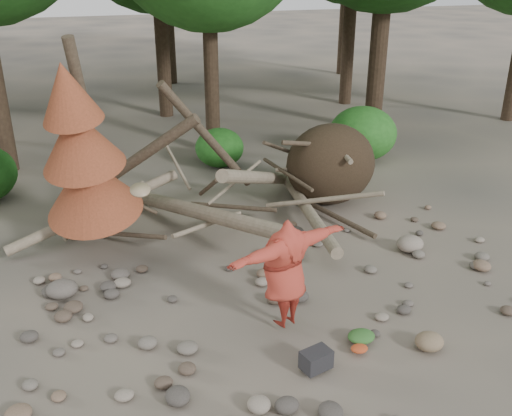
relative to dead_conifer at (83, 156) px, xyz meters
name	(u,v)px	position (x,y,z in m)	size (l,w,h in m)	color
ground	(302,314)	(3.12, -3.37, -2.11)	(120.00, 120.00, 0.00)	#514C44
deadfall_pile	(310,169)	(5.13, 0.87, -1.16)	(8.55, 5.24, 3.30)	#332619
dead_conifer	(83,156)	(0.00, 0.00, 0.00)	(2.06, 2.16, 4.35)	#4C3F30
bush_mid	(219,148)	(3.92, 4.43, -1.55)	(1.40, 1.40, 1.12)	#22621C
bush_right	(363,133)	(8.12, 3.63, -1.31)	(2.00, 2.00, 1.60)	#2C7524
frisbee_thrower	(285,273)	(2.69, -3.59, -1.10)	(3.43, 1.31, 2.50)	#AF3527
backpack	(316,363)	(2.72, -4.77, -1.97)	(0.43, 0.29, 0.29)	black
cloth_green	(361,339)	(3.66, -4.41, -2.03)	(0.44, 0.37, 0.16)	#2F6327
cloth_orange	(359,351)	(3.51, -4.63, -2.06)	(0.27, 0.22, 0.10)	#AD401D
boulder_front_right	(429,341)	(4.58, -4.88, -1.98)	(0.45, 0.41, 0.27)	#856F53
boulder_mid_right	(410,244)	(6.14, -1.99, -1.94)	(0.56, 0.50, 0.34)	gray
boulder_mid_left	(62,289)	(-0.69, -1.45, -1.95)	(0.55, 0.49, 0.33)	#5D564F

